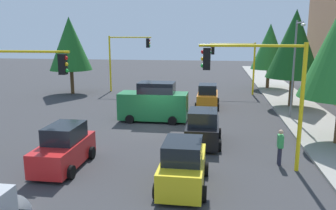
# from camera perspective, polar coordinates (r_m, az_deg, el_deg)

# --- Properties ---
(ground_plane) EXTENTS (120.00, 120.00, 0.00)m
(ground_plane) POSITION_cam_1_polar(r_m,az_deg,el_deg) (22.27, -1.96, -3.96)
(ground_plane) COLOR #353538
(sidewalk_kerb) EXTENTS (80.00, 4.00, 0.15)m
(sidewalk_kerb) POSITION_cam_1_polar(r_m,az_deg,el_deg) (27.59, 22.03, -1.58)
(sidewalk_kerb) COLOR gray
(sidewalk_kerb) RESTS_ON ground
(traffic_signal_far_left) EXTENTS (0.36, 4.59, 5.25)m
(traffic_signal_far_left) POSITION_cam_1_polar(r_m,az_deg,el_deg) (35.22, 11.25, 7.80)
(traffic_signal_far_left) COLOR yellow
(traffic_signal_far_left) RESTS_ON ground
(traffic_signal_near_right) EXTENTS (0.36, 4.59, 5.39)m
(traffic_signal_near_right) POSITION_cam_1_polar(r_m,az_deg,el_deg) (17.95, -23.74, 3.72)
(traffic_signal_near_right) COLOR yellow
(traffic_signal_near_right) RESTS_ON ground
(traffic_signal_near_left) EXTENTS (0.36, 4.59, 5.71)m
(traffic_signal_near_left) POSITION_cam_1_polar(r_m,az_deg,el_deg) (15.34, 15.25, 3.89)
(traffic_signal_near_left) COLOR yellow
(traffic_signal_near_left) RESTS_ON ground
(traffic_signal_far_right) EXTENTS (0.36, 4.59, 5.89)m
(traffic_signal_far_right) POSITION_cam_1_polar(r_m,az_deg,el_deg) (36.42, -7.08, 8.72)
(traffic_signal_far_right) COLOR yellow
(traffic_signal_far_right) RESTS_ON ground
(street_lamp_curbside) EXTENTS (2.15, 0.28, 7.00)m
(street_lamp_curbside) POSITION_cam_1_polar(r_m,az_deg,el_deg) (25.34, 20.63, 7.21)
(street_lamp_curbside) COLOR slate
(street_lamp_curbside) RESTS_ON ground
(tree_opposite_side) EXTENTS (4.26, 4.26, 7.79)m
(tree_opposite_side) POSITION_cam_1_polar(r_m,az_deg,el_deg) (36.27, -16.14, 9.85)
(tree_opposite_side) COLOR brown
(tree_opposite_side) RESTS_ON ground
(tree_roadside_mid) EXTENTS (4.39, 4.39, 8.03)m
(tree_roadside_mid) POSITION_cam_1_polar(r_m,az_deg,el_deg) (29.76, 20.50, 9.57)
(tree_roadside_mid) COLOR brown
(tree_roadside_mid) RESTS_ON ground
(tree_roadside_far) EXTENTS (3.95, 3.95, 7.21)m
(tree_roadside_far) POSITION_cam_1_polar(r_m,az_deg,el_deg) (39.53, 16.70, 9.37)
(tree_roadside_far) COLOR brown
(tree_roadside_far) RESTS_ON ground
(delivery_van_green) EXTENTS (2.22, 4.80, 2.77)m
(delivery_van_green) POSITION_cam_1_polar(r_m,az_deg,el_deg) (23.98, -2.39, 0.32)
(delivery_van_green) COLOR #1E7238
(delivery_van_green) RESTS_ON ground
(car_orange) EXTENTS (3.78, 1.97, 1.98)m
(car_orange) POSITION_cam_1_polar(r_m,az_deg,el_deg) (28.74, 6.66, 1.38)
(car_orange) COLOR orange
(car_orange) RESTS_ON ground
(car_black) EXTENTS (3.82, 2.07, 1.98)m
(car_black) POSITION_cam_1_polar(r_m,az_deg,el_deg) (19.09, 5.87, -3.91)
(car_black) COLOR black
(car_black) RESTS_ON ground
(car_red) EXTENTS (3.94, 1.92, 1.98)m
(car_red) POSITION_cam_1_polar(r_m,az_deg,el_deg) (16.45, -17.04, -6.96)
(car_red) COLOR red
(car_red) RESTS_ON ground
(car_yellow) EXTENTS (3.83, 1.98, 1.98)m
(car_yellow) POSITION_cam_1_polar(r_m,az_deg,el_deg) (13.77, 2.53, -10.14)
(car_yellow) COLOR yellow
(car_yellow) RESTS_ON ground
(pedestrian_crossing) EXTENTS (0.40, 0.24, 1.70)m
(pedestrian_crossing) POSITION_cam_1_polar(r_m,az_deg,el_deg) (16.83, 18.31, -6.57)
(pedestrian_crossing) COLOR #262638
(pedestrian_crossing) RESTS_ON ground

